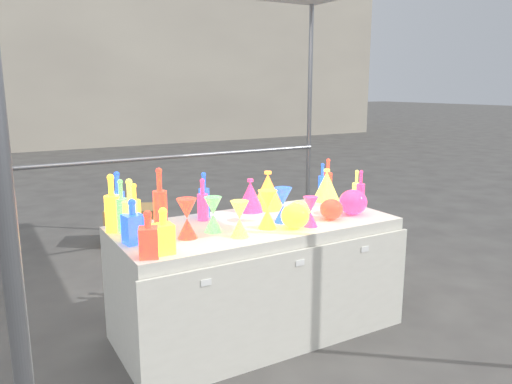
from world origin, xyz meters
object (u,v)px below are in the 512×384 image
display_table (257,278)px  cardboard_box_closed (133,225)px  decanter_0 (164,231)px  hourglass_0 (187,218)px  bottle_0 (112,203)px  globe_0 (295,217)px

display_table → cardboard_box_closed: bearing=93.7°
decanter_0 → hourglass_0: 0.28m
display_table → hourglass_0: hourglass_0 is taller
hourglass_0 → cardboard_box_closed: bearing=81.4°
bottle_0 → decanter_0: bottle_0 is taller
display_table → decanter_0: decanter_0 is taller
display_table → globe_0: bearing=-58.8°
display_table → bottle_0: (-0.85, 0.26, 0.55)m
cardboard_box_closed → globe_0: bearing=-59.7°
cardboard_box_closed → bottle_0: bottle_0 is taller
globe_0 → hourglass_0: bearing=167.7°
display_table → hourglass_0: bearing=-170.4°
display_table → bottle_0: bottle_0 is taller
cardboard_box_closed → bottle_0: 2.28m
cardboard_box_closed → decanter_0: decanter_0 is taller
display_table → globe_0: (0.14, -0.23, 0.45)m
cardboard_box_closed → globe_0: globe_0 is taller
bottle_0 → hourglass_0: bottle_0 is taller
bottle_0 → cardboard_box_closed: bearing=71.1°
bottle_0 → globe_0: (0.99, -0.49, -0.11)m
display_table → cardboard_box_closed: 2.32m
bottle_0 → globe_0: bottle_0 is taller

